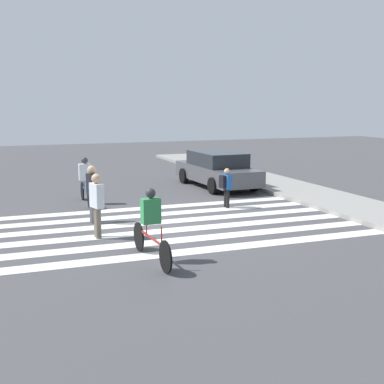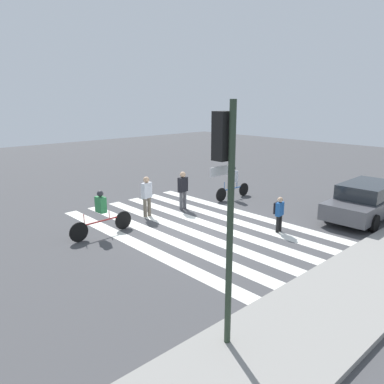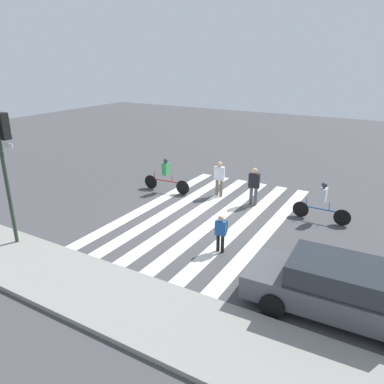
{
  "view_description": "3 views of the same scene",
  "coord_description": "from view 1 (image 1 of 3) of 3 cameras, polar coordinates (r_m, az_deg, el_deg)",
  "views": [
    {
      "loc": [
        13.92,
        -4.77,
        3.48
      ],
      "look_at": [
        0.37,
        0.4,
        0.99
      ],
      "focal_mm": 50.0,
      "sensor_mm": 36.0,
      "label": 1
    },
    {
      "loc": [
        9.17,
        9.72,
        4.69
      ],
      "look_at": [
        0.27,
        0.09,
        1.41
      ],
      "focal_mm": 35.0,
      "sensor_mm": 36.0,
      "label": 2
    },
    {
      "loc": [
        -6.57,
        12.45,
        6.1
      ],
      "look_at": [
        0.25,
        0.77,
        1.21
      ],
      "focal_mm": 35.0,
      "sensor_mm": 36.0,
      "label": 3
    }
  ],
  "objects": [
    {
      "name": "ground_plane",
      "position": [
        15.12,
        -1.91,
        -3.59
      ],
      "size": [
        60.0,
        60.0,
        0.0
      ],
      "primitive_type": "plane",
      "color": "#444447"
    },
    {
      "name": "cyclist_mid_street",
      "position": [
        18.48,
        -11.33,
        1.39
      ],
      "size": [
        2.25,
        0.41,
        1.6
      ],
      "rotation": [
        0.0,
        0.0,
        -0.03
      ],
      "color": "black",
      "rests_on": "ground_plane"
    },
    {
      "name": "crosswalk_stripes",
      "position": [
        15.12,
        -1.91,
        -3.57
      ],
      "size": [
        5.81,
        10.0,
        0.01
      ],
      "color": "silver",
      "rests_on": "ground_plane"
    },
    {
      "name": "pedestrian_adult_tall_backpack",
      "position": [
        13.81,
        -10.11,
        -1.04
      ],
      "size": [
        0.5,
        0.31,
        1.66
      ],
      "rotation": [
        0.0,
        0.0,
        3.38
      ],
      "color": "#6B6051",
      "rests_on": "ground_plane"
    },
    {
      "name": "car_parked_silver_sedan",
      "position": [
        21.72,
        2.69,
        2.46
      ],
      "size": [
        4.8,
        2.05,
        1.44
      ],
      "rotation": [
        0.0,
        0.0,
        0.03
      ],
      "color": "#4C4C51",
      "rests_on": "ground_plane"
    },
    {
      "name": "cyclist_far_lane",
      "position": [
        11.63,
        -4.4,
        -3.28
      ],
      "size": [
        2.47,
        0.41,
        1.63
      ],
      "rotation": [
        0.0,
        0.0,
        0.04
      ],
      "color": "black",
      "rests_on": "ground_plane"
    },
    {
      "name": "pedestrian_adult_yellow_jacket",
      "position": [
        15.56,
        -10.6,
        0.15
      ],
      "size": [
        0.49,
        0.27,
        1.66
      ],
      "rotation": [
        0.0,
        0.0,
        3.28
      ],
      "color": "#4C4C51",
      "rests_on": "ground_plane"
    },
    {
      "name": "sidewalk_curb",
      "position": [
        18.08,
        17.17,
        -1.59
      ],
      "size": [
        36.0,
        2.5,
        0.14
      ],
      "color": "gray",
      "rests_on": "ground_plane"
    },
    {
      "name": "pedestrian_child_with_backpack",
      "position": [
        17.52,
        3.64,
        0.78
      ],
      "size": [
        0.38,
        0.33,
        1.3
      ],
      "rotation": [
        0.0,
        0.0,
        0.14
      ],
      "color": "black",
      "rests_on": "ground_plane"
    }
  ]
}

